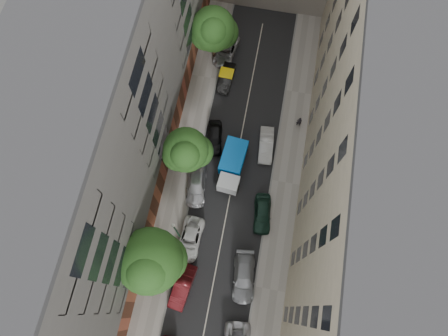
% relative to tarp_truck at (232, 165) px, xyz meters
% --- Properties ---
extents(ground, '(120.00, 120.00, 0.00)m').
position_rel_tarp_truck_xyz_m(ground, '(0.33, -0.36, -1.41)').
color(ground, '#4C4C49').
rests_on(ground, ground).
extents(road_surface, '(8.00, 44.00, 0.02)m').
position_rel_tarp_truck_xyz_m(road_surface, '(0.33, -0.36, -1.40)').
color(road_surface, black).
rests_on(road_surface, ground).
extents(sidewalk_left, '(3.00, 44.00, 0.15)m').
position_rel_tarp_truck_xyz_m(sidewalk_left, '(-5.17, -0.36, -1.34)').
color(sidewalk_left, gray).
rests_on(sidewalk_left, ground).
extents(sidewalk_right, '(3.00, 44.00, 0.15)m').
position_rel_tarp_truck_xyz_m(sidewalk_right, '(5.83, -0.36, -1.34)').
color(sidewalk_right, gray).
rests_on(sidewalk_right, ground).
extents(building_left, '(8.00, 44.00, 20.00)m').
position_rel_tarp_truck_xyz_m(building_left, '(-10.67, -0.36, 8.59)').
color(building_left, '#4E4C49').
rests_on(building_left, ground).
extents(building_right, '(8.00, 44.00, 20.00)m').
position_rel_tarp_truck_xyz_m(building_right, '(11.33, -0.36, 8.59)').
color(building_right, '#C0B195').
rests_on(building_right, ground).
extents(tarp_truck, '(2.66, 5.73, 2.56)m').
position_rel_tarp_truck_xyz_m(tarp_truck, '(0.00, 0.00, 0.00)').
color(tarp_truck, black).
rests_on(tarp_truck, ground).
extents(car_left_1, '(2.13, 4.57, 1.45)m').
position_rel_tarp_truck_xyz_m(car_left_1, '(-2.47, -12.72, -0.69)').
color(car_left_1, '#4D0F12').
rests_on(car_left_1, ground).
extents(car_left_2, '(2.31, 4.71, 1.29)m').
position_rel_tarp_truck_xyz_m(car_left_2, '(-2.74, -8.16, -0.77)').
color(car_left_2, silver).
rests_on(car_left_2, ground).
extents(car_left_3, '(2.56, 5.02, 1.40)m').
position_rel_tarp_truck_xyz_m(car_left_3, '(-3.27, -2.56, -0.71)').
color(car_left_3, '#B8B8BD').
rests_on(car_left_3, ground).
extents(car_left_4, '(2.29, 4.33, 1.40)m').
position_rel_tarp_truck_xyz_m(car_left_4, '(-2.47, 3.04, -0.71)').
color(car_left_4, black).
rests_on(car_left_4, ground).
extents(car_left_5, '(1.59, 4.06, 1.32)m').
position_rel_tarp_truck_xyz_m(car_left_5, '(-2.57, 10.64, -0.75)').
color(car_left_5, black).
rests_on(car_left_5, ground).
extents(car_left_6, '(2.91, 5.03, 1.32)m').
position_rel_tarp_truck_xyz_m(car_left_6, '(-3.27, 14.24, -0.75)').
color(car_left_6, '#B3B3B8').
rests_on(car_left_6, ground).
extents(car_right_1, '(2.61, 5.21, 1.45)m').
position_rel_tarp_truck_xyz_m(car_right_1, '(3.13, -10.76, -0.69)').
color(car_right_1, gray).
rests_on(car_right_1, ground).
extents(car_right_2, '(2.17, 4.42, 1.45)m').
position_rel_tarp_truck_xyz_m(car_right_2, '(3.93, -4.30, -0.69)').
color(car_right_2, '#153024').
rests_on(car_right_2, ground).
extents(car_right_3, '(1.83, 4.31, 1.38)m').
position_rel_tarp_truck_xyz_m(car_right_3, '(3.14, 3.24, -0.72)').
color(car_right_3, silver).
rests_on(car_right_3, ground).
extents(tree_near, '(5.86, 5.67, 9.06)m').
position_rel_tarp_truck_xyz_m(tree_near, '(-4.91, -11.47, 4.69)').
color(tree_near, '#382619').
rests_on(tree_near, sidewalk_left).
extents(tree_mid, '(4.73, 4.37, 7.94)m').
position_rel_tarp_truck_xyz_m(tree_mid, '(-4.22, -0.92, 4.11)').
color(tree_mid, '#382619').
rests_on(tree_mid, sidewalk_left).
extents(tree_far, '(5.15, 4.85, 7.21)m').
position_rel_tarp_truck_xyz_m(tree_far, '(-4.52, 13.56, 3.38)').
color(tree_far, '#382619').
rests_on(tree_far, sidewalk_left).
extents(lamp_post, '(0.36, 0.36, 5.68)m').
position_rel_tarp_truck_xyz_m(lamp_post, '(-3.87, -8.00, 2.29)').
color(lamp_post, '#1B6038').
rests_on(lamp_post, sidewalk_left).
extents(pedestrian, '(0.60, 0.40, 1.60)m').
position_rel_tarp_truck_xyz_m(pedestrian, '(6.26, 6.52, -0.46)').
color(pedestrian, black).
rests_on(pedestrian, sidewalk_right).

